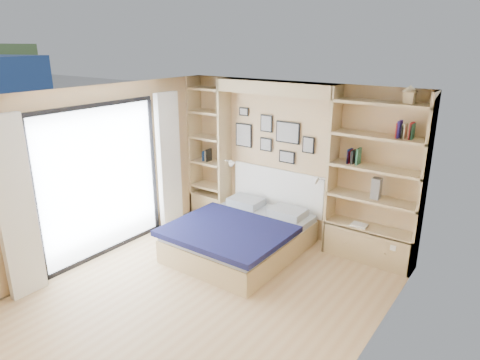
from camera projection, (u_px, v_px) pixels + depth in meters
The scene contains 8 objects.
ground at pixel (207, 294), 5.47m from camera, with size 4.50×4.50×0.00m, color tan.
room_shell at pixel (250, 178), 6.52m from camera, with size 4.50×4.50×4.50m.
bed at pixel (242, 235), 6.49m from camera, with size 1.69×2.09×1.07m.
photo_gallery at pixel (271, 136), 6.93m from camera, with size 1.48×0.02×0.82m.
reading_lamps at pixel (271, 171), 6.83m from camera, with size 1.92×0.12×0.15m.
shelf_decor at pixel (361, 145), 5.93m from camera, with size 3.52×0.23×2.03m.
deck at pixel (49, 226), 7.46m from camera, with size 3.20×4.00×0.05m, color #6A5E4E.
deck_chair at pixel (131, 198), 7.77m from camera, with size 0.46×0.75×0.74m.
Camera 1 is at (3.11, -3.61, 3.09)m, focal length 32.00 mm.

